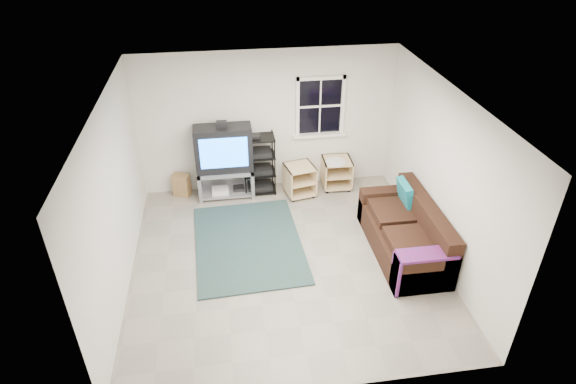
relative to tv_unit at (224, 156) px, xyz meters
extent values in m
plane|color=gray|center=(0.81, -2.03, -0.81)|extent=(4.60, 4.60, 0.00)
plane|color=white|center=(0.81, -2.03, 1.79)|extent=(4.60, 4.60, 0.00)
plane|color=silver|center=(0.81, 0.27, 0.49)|extent=(4.60, 0.00, 4.60)
plane|color=silver|center=(0.81, -4.33, 0.49)|extent=(4.60, 0.00, 4.60)
plane|color=silver|center=(-1.49, -2.03, 0.49)|extent=(0.00, 4.60, 4.60)
plane|color=silver|center=(3.11, -2.03, 0.49)|extent=(0.00, 4.60, 4.60)
cube|color=black|center=(1.76, 0.26, 0.74)|extent=(0.80, 0.01, 1.02)
cube|color=white|center=(1.76, 0.24, 1.26)|extent=(0.88, 0.06, 0.06)
cube|color=white|center=(1.76, 0.22, 0.19)|extent=(0.98, 0.14, 0.05)
cube|color=white|center=(1.35, 0.24, 0.74)|extent=(0.06, 0.06, 1.10)
cube|color=white|center=(2.17, 0.24, 0.74)|extent=(0.06, 0.06, 1.10)
cube|color=white|center=(1.76, 0.24, 0.74)|extent=(0.78, 0.04, 0.04)
cube|color=gray|center=(0.00, -0.01, -0.29)|extent=(1.00, 0.50, 0.06)
cube|color=gray|center=(-0.47, -0.01, -0.53)|extent=(0.06, 0.50, 0.55)
cube|color=gray|center=(0.47, -0.01, -0.53)|extent=(0.06, 0.50, 0.55)
cube|color=gray|center=(0.00, -0.01, -0.74)|extent=(0.88, 0.46, 0.04)
cube|color=gray|center=(0.00, 0.22, -0.53)|extent=(1.00, 0.04, 0.55)
cube|color=silver|center=(-0.12, -0.05, -0.68)|extent=(0.30, 0.24, 0.08)
cube|color=black|center=(0.22, -0.01, -0.69)|extent=(0.20, 0.18, 0.06)
cube|color=black|center=(0.00, -0.01, 0.15)|extent=(1.00, 0.42, 0.82)
cube|color=#1E74FF|center=(0.00, -0.22, 0.17)|extent=(0.82, 0.01, 0.56)
cube|color=black|center=(0.00, -0.01, 0.62)|extent=(0.18, 0.13, 0.10)
cylinder|color=black|center=(0.35, -0.15, -0.23)|extent=(0.02, 0.02, 1.16)
cylinder|color=black|center=(0.89, -0.15, -0.23)|extent=(0.02, 0.02, 1.16)
cylinder|color=black|center=(0.35, 0.23, -0.23)|extent=(0.02, 0.02, 1.16)
cylinder|color=black|center=(0.89, 0.23, -0.23)|extent=(0.02, 0.02, 1.16)
cube|color=black|center=(0.62, 0.04, -0.76)|extent=(0.58, 0.42, 0.02)
cube|color=black|center=(0.62, 0.04, -0.70)|extent=(0.45, 0.34, 0.09)
cube|color=black|center=(0.62, 0.04, -0.41)|extent=(0.58, 0.42, 0.02)
cube|color=black|center=(0.62, 0.04, -0.35)|extent=(0.45, 0.34, 0.09)
cube|color=black|center=(0.62, 0.04, -0.06)|extent=(0.58, 0.42, 0.02)
cube|color=black|center=(0.62, 0.04, 0.00)|extent=(0.45, 0.34, 0.09)
cube|color=black|center=(0.62, 0.04, 0.29)|extent=(0.58, 0.42, 0.02)
cube|color=#DBBA87|center=(1.34, -0.18, -0.23)|extent=(0.59, 0.59, 0.02)
cube|color=#DBBA87|center=(1.34, -0.18, -0.75)|extent=(0.59, 0.59, 0.02)
cube|color=#DBBA87|center=(1.10, -0.23, -0.49)|extent=(0.12, 0.50, 0.54)
cube|color=#DBBA87|center=(1.57, -0.13, -0.49)|extent=(0.12, 0.50, 0.54)
cube|color=#DBBA87|center=(1.29, 0.05, -0.49)|extent=(0.45, 0.11, 0.54)
cube|color=#DBBA87|center=(1.34, -0.18, -0.51)|extent=(0.54, 0.56, 0.02)
cylinder|color=black|center=(1.18, -0.42, -0.78)|extent=(0.05, 0.05, 0.05)
cylinder|color=black|center=(1.50, 0.06, -0.78)|extent=(0.05, 0.05, 0.05)
cube|color=#DBBA87|center=(2.08, -0.01, -0.24)|extent=(0.54, 0.54, 0.02)
cube|color=#DBBA87|center=(2.08, -0.01, -0.74)|extent=(0.54, 0.54, 0.02)
cube|color=#DBBA87|center=(1.83, 0.00, -0.49)|extent=(0.04, 0.52, 0.52)
cube|color=#DBBA87|center=(2.32, -0.02, -0.49)|extent=(0.04, 0.52, 0.52)
cube|color=#DBBA87|center=(2.08, 0.24, -0.49)|extent=(0.48, 0.04, 0.52)
cube|color=#DBBA87|center=(2.08, -0.01, -0.51)|extent=(0.49, 0.51, 0.02)
cylinder|color=black|center=(1.86, -0.21, -0.78)|extent=(0.05, 0.05, 0.05)
cylinder|color=black|center=(2.29, 0.19, -0.78)|extent=(0.05, 0.05, 0.05)
cylinder|color=silver|center=(2.02, -0.12, -0.22)|extent=(0.37, 0.37, 0.03)
cube|color=black|center=(2.64, -2.07, -0.60)|extent=(0.89, 1.97, 0.41)
cube|color=black|center=(2.97, -2.07, -0.18)|extent=(0.24, 1.97, 0.42)
cube|color=black|center=(2.64, -1.20, -0.50)|extent=(0.89, 0.24, 0.61)
cube|color=black|center=(2.64, -2.94, -0.50)|extent=(0.89, 0.24, 0.61)
cube|color=black|center=(2.56, -2.46, -0.33)|extent=(0.59, 0.71, 0.13)
cube|color=black|center=(2.56, -1.68, -0.33)|extent=(0.59, 0.71, 0.13)
cube|color=teal|center=(2.82, -1.53, -0.10)|extent=(0.20, 0.47, 0.41)
cube|color=#0D2797|center=(2.62, -2.94, -0.18)|extent=(0.82, 0.30, 0.04)
cube|color=#0D2797|center=(2.22, -2.94, -0.48)|extent=(0.04, 0.30, 0.57)
cube|color=black|center=(0.28, -1.55, -0.80)|extent=(1.76, 2.35, 0.03)
cube|color=#A07E47|center=(-0.82, 0.11, -0.60)|extent=(0.34, 0.29, 0.42)
camera|label=1|loc=(0.03, -7.69, 3.96)|focal=30.00mm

